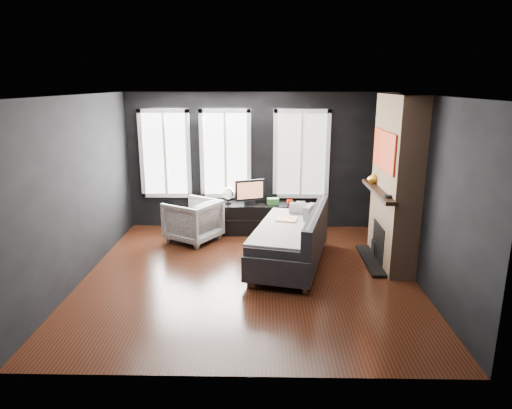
{
  "coord_description": "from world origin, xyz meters",
  "views": [
    {
      "loc": [
        0.24,
        -6.48,
        2.87
      ],
      "look_at": [
        0.1,
        0.3,
        1.05
      ],
      "focal_mm": 32.0,
      "sensor_mm": 36.0,
      "label": 1
    }
  ],
  "objects_px": {
    "monitor": "(250,190)",
    "mug": "(290,201)",
    "sofa": "(290,237)",
    "mantel_vase": "(373,178)",
    "media_console": "(263,218)",
    "book": "(296,197)",
    "armchair": "(193,218)"
  },
  "relations": [
    {
      "from": "armchair",
      "to": "monitor",
      "type": "distance_m",
      "value": 1.24
    },
    {
      "from": "media_console",
      "to": "mantel_vase",
      "type": "height_order",
      "value": "mantel_vase"
    },
    {
      "from": "armchair",
      "to": "monitor",
      "type": "bearing_deg",
      "value": 147.73
    },
    {
      "from": "armchair",
      "to": "media_console",
      "type": "bearing_deg",
      "value": 142.53
    },
    {
      "from": "armchair",
      "to": "mug",
      "type": "bearing_deg",
      "value": 135.89
    },
    {
      "from": "media_console",
      "to": "mantel_vase",
      "type": "xyz_separation_m",
      "value": [
        1.85,
        -1.05,
        1.03
      ]
    },
    {
      "from": "mug",
      "to": "mantel_vase",
      "type": "relative_size",
      "value": 0.59
    },
    {
      "from": "sofa",
      "to": "armchair",
      "type": "bearing_deg",
      "value": 160.12
    },
    {
      "from": "media_console",
      "to": "monitor",
      "type": "bearing_deg",
      "value": 176.53
    },
    {
      "from": "media_console",
      "to": "mug",
      "type": "bearing_deg",
      "value": -4.31
    },
    {
      "from": "armchair",
      "to": "monitor",
      "type": "relative_size",
      "value": 1.43
    },
    {
      "from": "armchair",
      "to": "mug",
      "type": "xyz_separation_m",
      "value": [
        1.82,
        0.48,
        0.21
      ]
    },
    {
      "from": "sofa",
      "to": "mantel_vase",
      "type": "distance_m",
      "value": 1.75
    },
    {
      "from": "mug",
      "to": "sofa",
      "type": "bearing_deg",
      "value": -92.92
    },
    {
      "from": "media_console",
      "to": "monitor",
      "type": "distance_m",
      "value": 0.62
    },
    {
      "from": "monitor",
      "to": "mug",
      "type": "distance_m",
      "value": 0.81
    },
    {
      "from": "sofa",
      "to": "monitor",
      "type": "relative_size",
      "value": 3.65
    },
    {
      "from": "sofa",
      "to": "armchair",
      "type": "distance_m",
      "value": 2.07
    },
    {
      "from": "monitor",
      "to": "book",
      "type": "height_order",
      "value": "monitor"
    },
    {
      "from": "monitor",
      "to": "book",
      "type": "distance_m",
      "value": 0.92
    },
    {
      "from": "monitor",
      "to": "mug",
      "type": "relative_size",
      "value": 5.21
    },
    {
      "from": "armchair",
      "to": "monitor",
      "type": "height_order",
      "value": "monitor"
    },
    {
      "from": "monitor",
      "to": "mug",
      "type": "bearing_deg",
      "value": -23.03
    },
    {
      "from": "mantel_vase",
      "to": "mug",
      "type": "bearing_deg",
      "value": 142.53
    },
    {
      "from": "media_console",
      "to": "book",
      "type": "height_order",
      "value": "book"
    },
    {
      "from": "armchair",
      "to": "mantel_vase",
      "type": "height_order",
      "value": "mantel_vase"
    },
    {
      "from": "sofa",
      "to": "mug",
      "type": "relative_size",
      "value": 19.03
    },
    {
      "from": "armchair",
      "to": "book",
      "type": "distance_m",
      "value": 2.04
    },
    {
      "from": "media_console",
      "to": "mug",
      "type": "distance_m",
      "value": 0.63
    },
    {
      "from": "media_console",
      "to": "sofa",
      "type": "bearing_deg",
      "value": -76.18
    },
    {
      "from": "media_console",
      "to": "monitor",
      "type": "height_order",
      "value": "monitor"
    },
    {
      "from": "media_console",
      "to": "book",
      "type": "distance_m",
      "value": 0.77
    }
  ]
}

